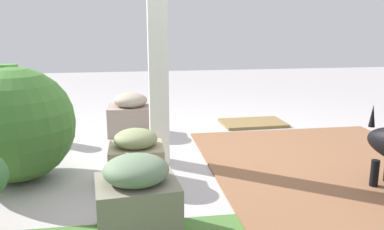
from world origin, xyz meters
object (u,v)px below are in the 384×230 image
stone_planter_mid (136,158)px  stone_planter_far (137,198)px  stone_planter_nearest (131,115)px  round_shrub (16,125)px  terracotta_pot_tall (13,111)px  doormat (253,123)px

stone_planter_mid → stone_planter_far: bearing=89.0°
stone_planter_nearest → round_shrub: round_shrub is taller
terracotta_pot_tall → doormat: (-2.43, -0.08, -0.24)m
round_shrub → doormat: 2.46m
round_shrub → terracotta_pot_tall: bearing=-73.7°
terracotta_pot_tall → doormat: terracotta_pot_tall is taller
stone_planter_far → doormat: bearing=-121.1°
stone_planter_nearest → terracotta_pot_tall: size_ratio=0.66×
stone_planter_mid → terracotta_pot_tall: (1.14, -1.36, 0.07)m
round_shrub → terracotta_pot_tall: (0.34, -1.16, -0.14)m
stone_planter_mid → terracotta_pot_tall: size_ratio=0.55×
stone_planter_nearest → doormat: size_ratio=0.68×
stone_planter_nearest → round_shrub: bearing=53.8°
stone_planter_nearest → round_shrub: (0.78, 1.07, 0.20)m
stone_planter_nearest → stone_planter_far: bearing=90.3°
stone_planter_far → terracotta_pot_tall: bearing=-61.2°
terracotta_pot_tall → stone_planter_mid: bearing=130.1°
stone_planter_nearest → doormat: 1.33m
stone_planter_nearest → stone_planter_far: size_ratio=1.03×
stone_planter_mid → stone_planter_far: (0.01, 0.70, 0.02)m
round_shrub → terracotta_pot_tall: round_shrub is taller
round_shrub → stone_planter_nearest: bearing=-126.2°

